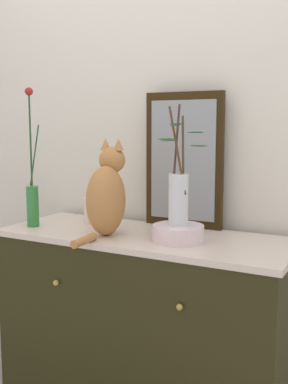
# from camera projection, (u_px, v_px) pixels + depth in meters

# --- Properties ---
(wall_back) EXTENTS (4.40, 0.08, 2.60)m
(wall_back) POSITION_uv_depth(u_px,v_px,m) (176.00, 124.00, 2.20)
(wall_back) COLOR silver
(wall_back) RESTS_ON ground_plane
(sideboard) EXTENTS (1.25, 0.50, 0.84)m
(sideboard) POSITION_uv_depth(u_px,v_px,m) (144.00, 328.00, 2.05)
(sideboard) COLOR black
(sideboard) RESTS_ON ground_plane
(mirror_leaning) EXTENTS (0.37, 0.03, 0.60)m
(mirror_leaning) POSITION_uv_depth(u_px,v_px,m) (184.00, 160.00, 2.10)
(mirror_leaning) COLOR black
(mirror_leaning) RESTS_ON sideboard
(cat_sitting) EXTENTS (0.16, 0.36, 0.40)m
(cat_sitting) POSITION_uv_depth(u_px,v_px,m) (107.00, 195.00, 1.96)
(cat_sitting) COLOR #B17740
(cat_sitting) RESTS_ON sideboard
(vase_slim_green) EXTENTS (0.08, 0.06, 0.62)m
(vase_slim_green) POSITION_uv_depth(u_px,v_px,m) (32.00, 195.00, 2.13)
(vase_slim_green) COLOR #2F7939
(vase_slim_green) RESTS_ON sideboard
(bowl_porcelain) EXTENTS (0.20, 0.20, 0.07)m
(bowl_porcelain) POSITION_uv_depth(u_px,v_px,m) (178.00, 233.00, 1.86)
(bowl_porcelain) COLOR silver
(bowl_porcelain) RESTS_ON sideboard
(vase_glass_clear) EXTENTS (0.20, 0.15, 0.47)m
(vase_glass_clear) POSITION_uv_depth(u_px,v_px,m) (179.00, 193.00, 1.84)
(vase_glass_clear) COLOR silver
(vase_glass_clear) RESTS_ON bowl_porcelain
(candle_pillar) EXTENTS (0.05, 0.05, 0.13)m
(candle_pillar) POSITION_uv_depth(u_px,v_px,m) (90.00, 211.00, 2.20)
(candle_pillar) COLOR beige
(candle_pillar) RESTS_ON sideboard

